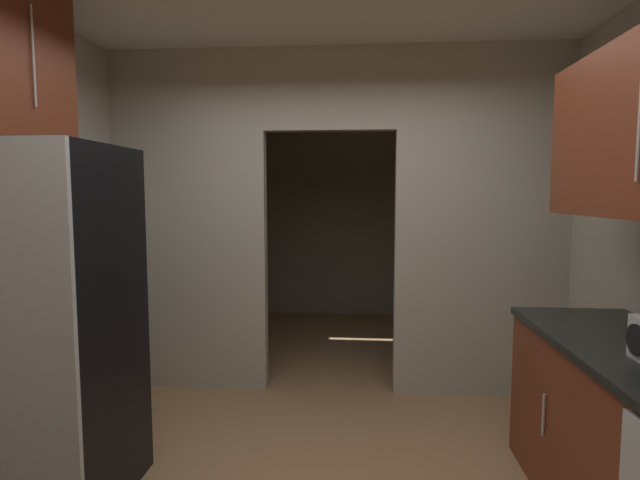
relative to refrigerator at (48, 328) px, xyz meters
name	(u,v)px	position (x,y,z in m)	size (l,w,h in m)	color
kitchen_partition	(336,212)	(1.41, 1.63, 0.54)	(3.66, 0.12, 2.77)	#ADA899
adjoining_room_shell	(343,214)	(1.40, 3.50, 0.45)	(3.66, 2.69, 2.77)	gray
refrigerator	(48,328)	(0.00, 0.00, 0.00)	(0.74, 0.79, 1.86)	black
upper_cabinet_fridgeside	(0,57)	(-0.25, 0.10, 1.39)	(0.36, 0.81, 0.85)	maroon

